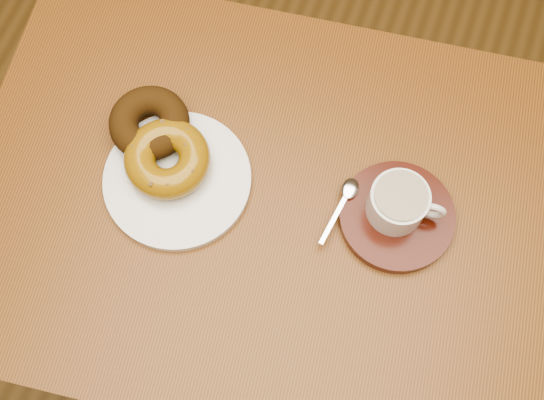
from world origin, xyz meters
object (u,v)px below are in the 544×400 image
(coffee_cup, at_px, (399,203))
(donut_plate, at_px, (177,180))
(cafe_table, at_px, (260,227))
(saucer, at_px, (397,217))

(coffee_cup, bearing_deg, donut_plate, -174.12)
(cafe_table, bearing_deg, donut_plate, 179.01)
(cafe_table, xyz_separation_m, coffee_cup, (0.18, 0.05, 0.17))
(cafe_table, relative_size, donut_plate, 4.34)
(donut_plate, relative_size, saucer, 1.31)
(cafe_table, relative_size, saucer, 5.68)
(saucer, bearing_deg, donut_plate, -170.47)
(cafe_table, bearing_deg, coffee_cup, 7.12)
(cafe_table, xyz_separation_m, saucer, (0.19, 0.04, 0.13))
(cafe_table, distance_m, saucer, 0.23)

